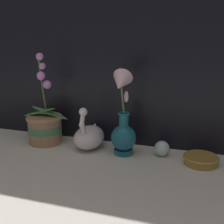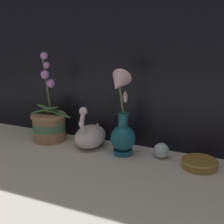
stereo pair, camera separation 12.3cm
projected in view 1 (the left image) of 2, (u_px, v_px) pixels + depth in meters
ground_plane at (109, 162)px, 1.18m from camera, size 2.80×2.80×0.00m
orchid_potted_plant at (45, 125)px, 1.36m from camera, size 0.21×0.16×0.39m
swan_figurine at (89, 136)px, 1.31m from camera, size 0.12×0.18×0.19m
blue_vase at (123, 125)px, 1.21m from camera, size 0.10×0.15×0.35m
glass_sphere at (162, 148)px, 1.23m from camera, size 0.06×0.06×0.06m
amber_dish at (201, 159)px, 1.16m from camera, size 0.13×0.13×0.03m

